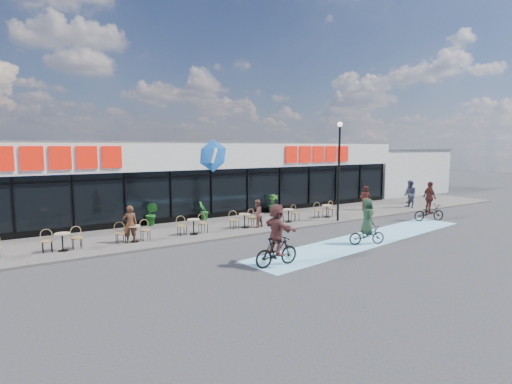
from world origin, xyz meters
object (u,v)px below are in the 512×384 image
(potted_plant_left, at_px, (151,214))
(patron_left, at_px, (130,224))
(potted_plant_right, at_px, (273,204))
(cyclist_b, at_px, (429,206))
(pedestrian_c, at_px, (410,192))
(lamp_post, at_px, (339,163))
(patron_right, at_px, (257,213))
(cyclist_a, at_px, (367,227))
(potted_plant_mid, at_px, (203,211))
(pedestrian_b, at_px, (365,198))
(pedestrian_a, at_px, (410,194))

(potted_plant_left, xyz_separation_m, patron_left, (-2.01, -3.25, 0.20))
(potted_plant_right, xyz_separation_m, cyclist_b, (6.33, -6.79, 0.19))
(patron_left, height_order, pedestrian_c, patron_left)
(lamp_post, bearing_deg, potted_plant_right, 110.31)
(patron_left, relative_size, patron_right, 1.13)
(potted_plant_left, height_order, patron_left, patron_left)
(potted_plant_right, height_order, cyclist_a, cyclist_a)
(potted_plant_mid, relative_size, pedestrian_b, 0.68)
(potted_plant_mid, xyz_separation_m, patron_right, (1.49, -3.37, 0.18))
(lamp_post, distance_m, patron_right, 5.62)
(potted_plant_mid, relative_size, pedestrian_c, 0.67)
(lamp_post, relative_size, potted_plant_right, 4.74)
(patron_right, distance_m, pedestrian_c, 14.46)
(pedestrian_b, bearing_deg, potted_plant_left, 56.71)
(lamp_post, bearing_deg, pedestrian_b, 23.70)
(potted_plant_mid, bearing_deg, cyclist_b, -31.46)
(pedestrian_c, height_order, cyclist_a, cyclist_a)
(patron_right, distance_m, pedestrian_a, 12.61)
(patron_right, height_order, pedestrian_b, pedestrian_b)
(lamp_post, relative_size, cyclist_b, 2.42)
(lamp_post, bearing_deg, patron_left, 174.47)
(lamp_post, relative_size, pedestrian_a, 2.94)
(lamp_post, height_order, potted_plant_right, lamp_post)
(potted_plant_right, xyz_separation_m, patron_left, (-9.87, -3.13, 0.24))
(potted_plant_mid, xyz_separation_m, cyclist_b, (11.18, -6.84, 0.23))
(potted_plant_left, relative_size, potted_plant_right, 1.07)
(pedestrian_a, height_order, cyclist_a, cyclist_a)
(patron_right, height_order, cyclist_a, cyclist_a)
(lamp_post, bearing_deg, potted_plant_mid, 146.27)
(potted_plant_mid, xyz_separation_m, pedestrian_c, (15.89, -2.03, 0.27))
(pedestrian_b, bearing_deg, patron_left, 69.69)
(potted_plant_left, xyz_separation_m, cyclist_b, (14.20, -6.91, 0.15))
(lamp_post, distance_m, cyclist_b, 5.96)
(pedestrian_a, distance_m, cyclist_a, 11.60)
(potted_plant_right, height_order, pedestrian_c, pedestrian_c)
(pedestrian_b, relative_size, cyclist_b, 0.70)
(patron_right, xyz_separation_m, pedestrian_c, (14.40, 1.34, 0.09))
(potted_plant_mid, height_order, pedestrian_a, pedestrian_a)
(patron_right, bearing_deg, patron_left, -19.97)
(cyclist_b, bearing_deg, potted_plant_right, 133.00)
(pedestrian_b, xyz_separation_m, pedestrian_c, (5.15, 0.35, 0.02))
(patron_left, bearing_deg, potted_plant_right, -155.09)
(pedestrian_a, distance_m, pedestrian_b, 3.52)
(pedestrian_a, xyz_separation_m, cyclist_b, (-2.92, -3.43, -0.17))
(patron_left, bearing_deg, potted_plant_mid, -140.40)
(pedestrian_a, bearing_deg, potted_plant_left, -86.99)
(potted_plant_left, height_order, pedestrian_a, pedestrian_a)
(potted_plant_left, distance_m, cyclist_b, 15.79)
(patron_left, xyz_separation_m, cyclist_b, (16.21, -3.67, -0.05))
(pedestrian_c, bearing_deg, potted_plant_left, -14.38)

